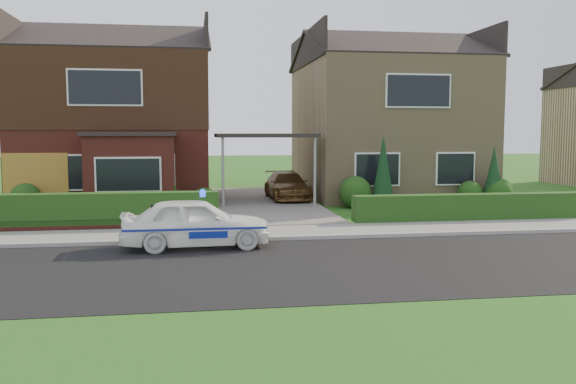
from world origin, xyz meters
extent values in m
plane|color=#1C5416|center=(0.00, 0.00, 0.00)|extent=(120.00, 120.00, 0.00)
cube|color=black|center=(0.00, 0.00, 0.00)|extent=(60.00, 6.00, 0.02)
cube|color=#9E9993|center=(0.00, 3.05, 0.06)|extent=(60.00, 0.16, 0.12)
cube|color=slate|center=(0.00, 4.10, 0.05)|extent=(60.00, 2.00, 0.10)
cube|color=#1C5416|center=(0.00, -5.00, 0.00)|extent=(60.00, 4.00, 0.01)
cube|color=#666059|center=(0.00, 11.00, 0.06)|extent=(3.80, 12.00, 0.12)
cube|color=maroon|center=(-5.80, 14.00, 2.90)|extent=(7.20, 8.00, 5.80)
cube|color=white|center=(-7.38, 9.98, 1.40)|extent=(1.80, 0.08, 1.30)
cube|color=white|center=(-4.22, 9.98, 1.40)|extent=(1.60, 0.08, 1.30)
cube|color=white|center=(-5.80, 9.98, 4.40)|extent=(2.60, 0.08, 1.30)
cube|color=black|center=(-5.80, 14.00, 4.35)|extent=(7.26, 8.06, 2.90)
cube|color=maroon|center=(-4.94, 9.30, 1.35)|extent=(3.00, 1.40, 2.70)
cube|color=black|center=(-4.94, 9.30, 2.77)|extent=(3.20, 1.60, 0.14)
cube|color=tan|center=(5.80, 14.00, 2.90)|extent=(7.20, 8.00, 5.80)
cube|color=white|center=(4.22, 9.98, 1.40)|extent=(1.80, 0.08, 1.30)
cube|color=white|center=(7.38, 9.98, 1.40)|extent=(1.60, 0.08, 1.30)
cube|color=white|center=(5.80, 9.98, 4.40)|extent=(2.60, 0.08, 1.30)
cube|color=black|center=(0.00, 11.00, 2.70)|extent=(3.80, 3.00, 0.14)
cylinder|color=gray|center=(-1.70, 9.60, 1.35)|extent=(0.10, 0.10, 2.70)
cylinder|color=gray|center=(1.70, 9.60, 1.35)|extent=(0.10, 0.10, 2.70)
cube|color=#986621|center=(-8.25, 9.96, 1.05)|extent=(2.20, 0.10, 2.10)
cube|color=maroon|center=(-5.80, 5.30, 0.18)|extent=(7.70, 0.25, 0.36)
cube|color=#183511|center=(-5.80, 5.45, 0.00)|extent=(7.50, 0.55, 0.90)
cube|color=#183511|center=(5.80, 5.35, 0.00)|extent=(7.50, 0.55, 0.80)
sphere|color=#183511|center=(-8.50, 9.50, 0.54)|extent=(1.08, 1.08, 1.08)
sphere|color=#183511|center=(-4.00, 9.30, 0.66)|extent=(1.32, 1.32, 1.32)
sphere|color=#183511|center=(-2.40, 9.60, 0.42)|extent=(0.84, 0.84, 0.84)
sphere|color=#183511|center=(3.20, 9.40, 0.60)|extent=(1.20, 1.20, 1.20)
sphere|color=#183511|center=(7.80, 9.50, 0.48)|extent=(0.96, 0.96, 0.96)
sphere|color=#183511|center=(8.80, 9.20, 0.54)|extent=(1.08, 1.08, 1.08)
cone|color=black|center=(4.20, 9.20, 1.30)|extent=(0.90, 0.90, 2.60)
cone|color=black|center=(8.60, 9.20, 1.10)|extent=(0.90, 0.90, 2.20)
imported|color=white|center=(-2.72, 2.40, 0.62)|extent=(1.63, 3.69, 1.24)
sphere|color=#193FF2|center=(-2.54, 2.40, 1.32)|extent=(0.17, 0.17, 0.17)
cube|color=navy|center=(-2.72, 1.67, 0.57)|extent=(3.34, 0.02, 0.05)
cube|color=navy|center=(-2.72, 3.13, 0.57)|extent=(3.34, 0.01, 0.05)
ellipsoid|color=black|center=(-3.74, 2.30, 0.88)|extent=(0.22, 0.17, 0.21)
sphere|color=white|center=(-3.73, 2.24, 0.87)|extent=(0.11, 0.11, 0.11)
sphere|color=black|center=(-3.72, 2.28, 1.02)|extent=(0.13, 0.13, 0.13)
cone|color=black|center=(-3.77, 2.29, 1.08)|extent=(0.04, 0.04, 0.05)
cone|color=black|center=(-3.68, 2.29, 1.08)|extent=(0.04, 0.04, 0.05)
imported|color=brown|center=(1.00, 11.81, 0.66)|extent=(1.61, 3.75, 1.08)
imported|color=gray|center=(-4.03, 7.30, 0.33)|extent=(0.47, 0.45, 0.66)
imported|color=gray|center=(-3.42, 6.56, 0.33)|extent=(0.38, 0.38, 0.67)
camera|label=1|loc=(-2.78, -12.53, 2.86)|focal=38.00mm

